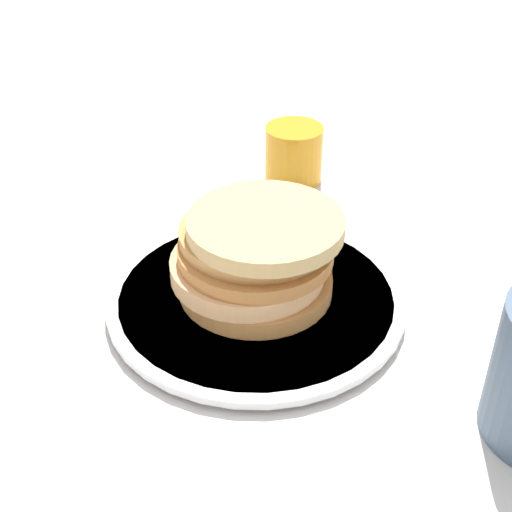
# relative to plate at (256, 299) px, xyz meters

# --- Properties ---
(ground_plane) EXTENTS (4.00, 4.00, 0.00)m
(ground_plane) POSITION_rel_plate_xyz_m (-0.01, -0.03, -0.01)
(ground_plane) COLOR silver
(plate) EXTENTS (0.27, 0.27, 0.01)m
(plate) POSITION_rel_plate_xyz_m (0.00, 0.00, 0.00)
(plate) COLOR white
(plate) RESTS_ON ground_plane
(pancake_stack) EXTENTS (0.15, 0.15, 0.08)m
(pancake_stack) POSITION_rel_plate_xyz_m (0.00, -0.00, 0.05)
(pancake_stack) COLOR tan
(pancake_stack) RESTS_ON plate
(juice_glass) EXTENTS (0.07, 0.07, 0.07)m
(juice_glass) POSITION_rel_plate_xyz_m (-0.25, 0.01, 0.03)
(juice_glass) COLOR orange
(juice_glass) RESTS_ON ground_plane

